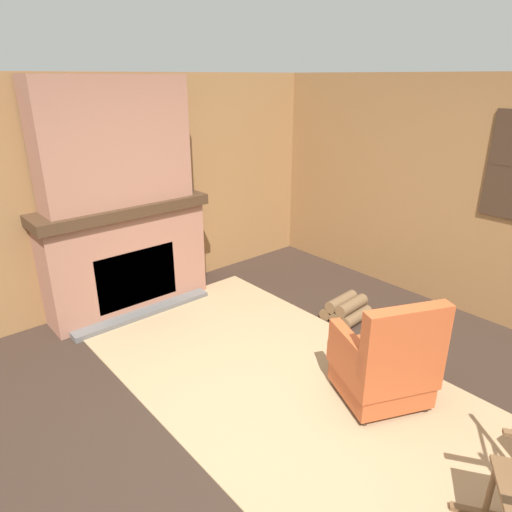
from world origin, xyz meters
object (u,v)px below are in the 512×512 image
at_px(firewood_stack, 346,309).
at_px(oil_lamp_vase, 93,197).
at_px(armchair, 385,364).
at_px(storage_case, 180,185).
at_px(decorative_plate_on_mantel, 127,190).

height_order(firewood_stack, oil_lamp_vase, oil_lamp_vase).
bearing_deg(armchair, storage_case, 24.61).
bearing_deg(firewood_stack, oil_lamp_vase, -133.96).
height_order(armchair, firewood_stack, armchair).
bearing_deg(storage_case, firewood_stack, 25.38).
height_order(storage_case, decorative_plate_on_mantel, decorative_plate_on_mantel).
bearing_deg(armchair, oil_lamp_vase, 44.23).
distance_m(oil_lamp_vase, storage_case, 1.02).
distance_m(armchair, decorative_plate_on_mantel, 3.11).
relative_size(armchair, decorative_plate_on_mantel, 4.01).
distance_m(firewood_stack, storage_case, 2.32).
distance_m(oil_lamp_vase, decorative_plate_on_mantel, 0.39).
xyz_separation_m(oil_lamp_vase, decorative_plate_on_mantel, (-0.02, 0.39, 0.01)).
bearing_deg(decorative_plate_on_mantel, storage_case, 88.19).
xyz_separation_m(oil_lamp_vase, storage_case, (0.00, 1.02, -0.03)).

